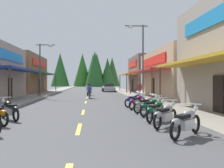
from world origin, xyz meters
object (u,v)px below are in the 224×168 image
motorcycle_parked_right_4 (147,104)px  motorcycle_parked_right_3 (151,106)px  streetlamp_left (43,62)px  motorcycle_parked_right_5 (138,101)px  motorcycle_parked_left_2 (10,109)px  rider_cruising_trailing (88,90)px  streetlamp_right (140,52)px  motorcycle_parked_right_2 (156,110)px  motorcycle_parked_right_6 (135,100)px  motorcycle_parked_right_1 (165,114)px  pedestrian_by_shop (139,89)px  parked_car_curbside (108,88)px  motorcycle_parked_right_0 (186,122)px  rider_cruising_lead (89,92)px

motorcycle_parked_right_4 → motorcycle_parked_right_3: bearing=-126.3°
streetlamp_left → motorcycle_parked_right_5: bearing=-55.3°
motorcycle_parked_right_3 → motorcycle_parked_right_4: same height
motorcycle_parked_left_2 → rider_cruising_trailing: (3.39, 20.02, 0.17)m
streetlamp_right → motorcycle_parked_right_2: size_ratio=3.85×
streetlamp_right → motorcycle_parked_right_4: (-1.13, -7.88, -3.84)m
streetlamp_left → motorcycle_parked_right_2: 18.86m
motorcycle_parked_right_2 → motorcycle_parked_right_6: size_ratio=1.00×
motorcycle_parked_right_1 → pedestrian_by_shop: bearing=32.7°
streetlamp_left → motorcycle_parked_right_4: bearing=-58.6°
motorcycle_parked_right_4 → motorcycle_parked_right_6: bearing=56.6°
parked_car_curbside → motorcycle_parked_left_2: bearing=166.4°
motorcycle_parked_right_0 → motorcycle_parked_right_6: size_ratio=0.92×
motorcycle_parked_right_3 → parked_car_curbside: 30.73m
motorcycle_parked_right_5 → motorcycle_parked_right_6: bearing=38.6°
streetlamp_left → motorcycle_parked_right_0: streetlamp_left is taller
motorcycle_parked_right_1 → rider_cruising_trailing: bearing=48.3°
pedestrian_by_shop → parked_car_curbside: pedestrian_by_shop is taller
motorcycle_parked_right_4 → motorcycle_parked_right_6: (-0.10, 3.28, 0.00)m
motorcycle_parked_right_3 → motorcycle_parked_right_5: size_ratio=0.95×
motorcycle_parked_left_2 → rider_cruising_lead: (3.59, 14.50, 0.17)m
rider_cruising_lead → pedestrian_by_shop: bearing=-87.6°
motorcycle_parked_right_0 → motorcycle_parked_right_3: same height
motorcycle_parked_right_0 → motorcycle_parked_right_1: (-0.14, 1.81, 0.00)m
motorcycle_parked_right_4 → parked_car_curbside: 29.41m
motorcycle_parked_right_3 → motorcycle_parked_left_2: 6.94m
rider_cruising_lead → streetlamp_left: bearing=74.4°
streetlamp_left → motorcycle_parked_right_5: size_ratio=3.45×
rider_cruising_trailing → motorcycle_parked_right_1: bearing=-166.9°
motorcycle_parked_right_5 → parked_car_curbside: 27.53m
streetlamp_right → motorcycle_parked_right_3: streetlamp_right is taller
motorcycle_parked_right_0 → motorcycle_parked_right_4: same height
motorcycle_parked_left_2 → parked_car_curbside: bearing=-50.0°
motorcycle_parked_right_0 → motorcycle_parked_right_1: size_ratio=0.94×
motorcycle_parked_right_5 → parked_car_curbside: (-0.04, 27.53, 0.20)m
pedestrian_by_shop → parked_car_curbside: bearing=-153.3°
streetlamp_left → streetlamp_right: size_ratio=0.86×
streetlamp_left → motorcycle_parked_right_2: bearing=-64.1°
motorcycle_parked_right_0 → motorcycle_parked_right_3: 5.04m
streetlamp_right → pedestrian_by_shop: (0.82, 4.66, -3.35)m
streetlamp_left → motorcycle_parked_right_1: size_ratio=3.40×
motorcycle_parked_left_2 → parked_car_curbside: parked_car_curbside is taller
pedestrian_by_shop → streetlamp_right: bearing=9.6°
motorcycle_parked_right_4 → rider_cruising_lead: rider_cruising_lead is taller
motorcycle_parked_right_0 → motorcycle_parked_left_2: (-6.79, 4.14, 0.00)m
motorcycle_parked_right_0 → motorcycle_parked_left_2: same height
motorcycle_parked_right_0 → motorcycle_parked_right_2: size_ratio=0.91×
motorcycle_parked_right_2 → motorcycle_parked_right_5: bearing=37.2°
rider_cruising_trailing → streetlamp_right: bearing=-150.1°
motorcycle_parked_right_4 → motorcycle_parked_left_2: (-6.91, -2.22, 0.00)m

